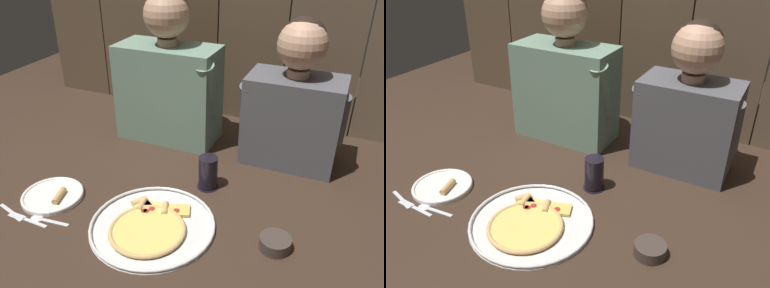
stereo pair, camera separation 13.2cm
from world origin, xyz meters
The scene contains 10 objects.
ground_plane centered at (0.00, 0.00, 0.00)m, with size 3.20×3.20×0.00m, color #332319.
pizza_tray centered at (-0.04, -0.15, 0.01)m, with size 0.39×0.39×0.03m.
dinner_plate centered at (-0.43, -0.15, 0.01)m, with size 0.21×0.21×0.03m.
drinking_glass centered at (0.04, 0.13, 0.06)m, with size 0.08×0.08×0.12m.
dipping_bowl centered at (0.33, -0.08, 0.02)m, with size 0.09×0.09×0.04m.
table_fork centered at (-0.50, -0.27, 0.00)m, with size 0.13×0.05×0.01m.
table_knife centered at (-0.43, -0.27, 0.00)m, with size 0.16×0.02×0.01m.
table_spoon centered at (-0.38, -0.25, 0.00)m, with size 0.14×0.04×0.01m.
diner_left centered at (-0.26, 0.43, 0.28)m, with size 0.46×0.22×0.62m.
diner_right centered at (0.26, 0.43, 0.25)m, with size 0.39×0.21×0.56m.
Camera 2 is at (0.56, -0.90, 0.83)m, focal length 36.61 mm.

